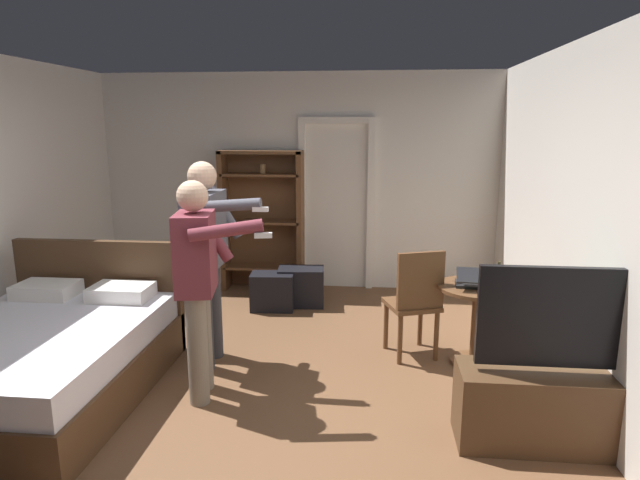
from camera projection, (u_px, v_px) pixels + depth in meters
ground_plane at (240, 409)px, 3.89m from camera, size 6.82×6.82×0.00m
wall_back at (298, 182)px, 6.68m from camera, size 5.14×0.12×2.66m
wall_right at (621, 238)px, 3.36m from camera, size 0.12×6.44×2.66m
doorway_frame at (336, 192)px, 6.58m from camera, size 0.93×0.08×2.13m
bed at (44, 357)px, 4.05m from camera, size 1.54×2.00×1.02m
bookshelf at (263, 215)px, 6.58m from camera, size 1.01×0.32×1.73m
tv_flatscreen at (559, 397)px, 3.39m from camera, size 1.28×0.40×1.20m
side_table at (477, 311)px, 4.54m from camera, size 0.68×0.68×0.70m
laptop at (475, 281)px, 4.45m from camera, size 0.35×0.36×0.17m
bottle_on_table at (498, 277)px, 4.38m from camera, size 0.06×0.06×0.24m
wooden_chair at (415, 299)px, 4.64m from camera, size 0.54×0.54×0.99m
person_blue_shirt at (198, 276)px, 3.89m from camera, size 0.77×0.59×1.65m
person_striped_shirt at (207, 248)px, 4.44m from camera, size 0.73×0.61×1.75m
suitcase_dark at (272, 291)px, 5.96m from camera, size 0.50×0.33×0.42m
suitcase_small at (301, 287)px, 6.10m from camera, size 0.54×0.37×0.44m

